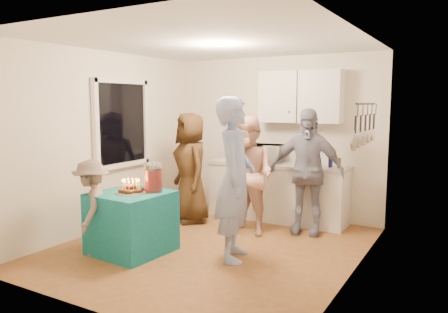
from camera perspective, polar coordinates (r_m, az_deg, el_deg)
The scene contains 19 objects.
floor at distance 5.77m, azimuth -1.78°, elevation -11.78°, with size 4.00×4.00×0.00m, color brown.
ceiling at distance 5.51m, azimuth -1.88°, elevation 14.74°, with size 4.00×4.00×0.00m, color white.
back_wall at distance 7.26m, azimuth 6.54°, elevation 2.57°, with size 3.60×3.60×0.00m, color silver.
left_wall at distance 6.61m, azimuth -15.20°, elevation 1.93°, with size 4.00×4.00×0.00m, color silver.
right_wall at distance 4.80m, azimuth 16.76°, elevation -0.00°, with size 4.00×4.00×0.00m, color silver.
window_night at distance 6.79m, azimuth -13.29°, elevation 4.23°, with size 0.04×1.00×1.20m, color black.
counter at distance 7.03m, azimuth 6.96°, elevation -4.75°, with size 2.20×0.58×0.86m, color white.
countertop at distance 6.95m, azimuth 7.01°, elevation -1.08°, with size 2.24×0.62×0.05m, color beige.
upper_cabinet at distance 6.91m, azimuth 9.95°, elevation 7.68°, with size 1.30×0.30×0.80m, color white.
pot_rack at distance 5.47m, azimuth 17.76°, elevation 3.96°, with size 0.12×1.00×0.60m, color black.
microwave at distance 7.01m, azimuth 5.49°, elevation 0.41°, with size 0.52×0.35×0.29m, color white.
party_table at distance 5.62m, azimuth -11.97°, elevation -8.41°, with size 0.85×0.85×0.76m, color #10686F.
donut_cake at distance 5.48m, azimuth -12.07°, elevation -3.76°, with size 0.38×0.38×0.18m, color #381C0C, non-canonical shape.
punch_jar at distance 5.49m, azimuth -9.22°, elevation -2.83°, with size 0.22×0.22×0.34m, color red.
man_birthday at distance 5.14m, azimuth 1.42°, elevation -2.97°, with size 0.71×0.46×1.94m, color #92A3D4.
woman_back_left at distance 6.82m, azimuth -4.35°, elevation -1.45°, with size 0.84×0.54×1.71m, color brown.
woman_back_center at distance 6.17m, azimuth 3.27°, elevation -2.51°, with size 0.82×0.64×1.68m, color #E38F76.
woman_back_right at distance 6.30m, azimuth 10.72°, elevation -1.91°, with size 1.05×0.44×1.79m, color #101236.
child_near_left at distance 5.60m, azimuth -16.90°, elevation -6.41°, with size 0.76×0.44×1.18m, color #62534E.
Camera 1 is at (2.88, -4.64, 1.87)m, focal length 35.00 mm.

